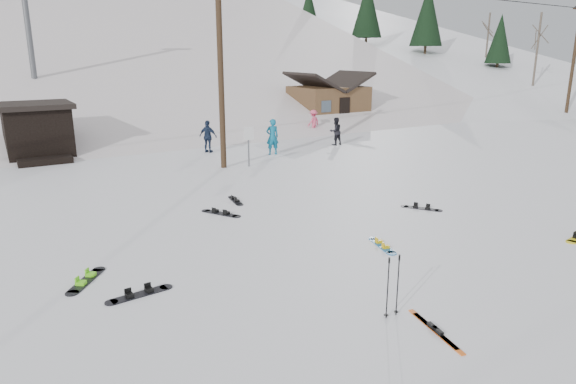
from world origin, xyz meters
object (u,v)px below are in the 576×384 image
cabin (328,103)px  hero_snowboard (382,245)px  utility_pole (220,64)px  hero_skis (435,330)px

cabin → hero_snowboard: (-13.37, -21.42, -1.46)m
utility_pole → hero_snowboard: (-0.37, -11.43, -4.66)m
cabin → hero_skis: (-15.49, -25.37, -1.46)m
cabin → hero_snowboard: cabin is taller
cabin → hero_snowboard: size_ratio=3.90×
hero_snowboard → cabin: bearing=-16.5°
hero_snowboard → hero_skis: size_ratio=0.80×
utility_pole → hero_skis: bearing=-99.2°
utility_pole → hero_snowboard: 12.35m
utility_pole → cabin: size_ratio=1.67×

